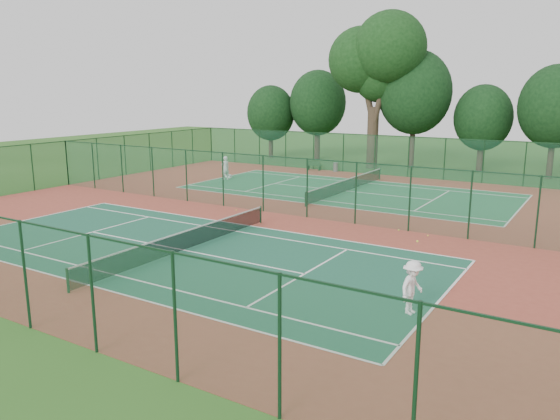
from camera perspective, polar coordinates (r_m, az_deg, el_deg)
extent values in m
plane|color=#2A591C|center=(32.93, 0.48, -0.45)|extent=(120.00, 120.00, 0.00)
cube|color=brown|center=(32.93, 0.48, -0.44)|extent=(40.00, 36.00, 0.01)
cube|color=#1B553D|center=(25.90, -9.92, -4.18)|extent=(23.77, 10.97, 0.01)
cube|color=#216A40|center=(40.74, 7.05, 1.97)|extent=(23.77, 10.97, 0.01)
cube|color=#1C5539|center=(48.73, 11.56, 5.58)|extent=(40.00, 0.02, 3.50)
cube|color=#133419|center=(48.57, 11.65, 7.58)|extent=(40.00, 0.05, 0.05)
cube|color=#1C5530|center=(46.12, -21.37, 4.60)|extent=(0.02, 36.00, 3.50)
cube|color=#153A1D|center=(45.94, -21.54, 6.72)|extent=(0.05, 36.00, 0.05)
cube|color=#1B5330|center=(32.59, 0.48, 2.55)|extent=(40.00, 0.02, 3.50)
cube|color=#12321D|center=(32.34, 0.49, 5.54)|extent=(40.00, 0.05, 0.05)
cylinder|color=#163D23|center=(21.65, -21.31, -6.89)|extent=(0.10, 0.10, 0.97)
cylinder|color=#163D23|center=(30.68, -2.04, -0.48)|extent=(0.10, 0.10, 0.97)
cube|color=black|center=(25.77, -9.96, -3.18)|extent=(0.02, 12.80, 0.85)
cube|color=silver|center=(25.66, -10.00, -2.24)|extent=(0.04, 12.80, 0.06)
cylinder|color=#12331E|center=(35.03, 2.68, 1.13)|extent=(0.10, 0.10, 0.97)
cylinder|color=#12331E|center=(46.48, 10.38, 3.73)|extent=(0.10, 0.10, 0.97)
cube|color=black|center=(40.66, 7.07, 2.62)|extent=(0.02, 12.80, 0.85)
cube|color=silver|center=(40.59, 7.08, 3.22)|extent=(0.04, 12.80, 0.06)
imported|color=white|center=(18.75, 13.65, -7.86)|extent=(0.88, 1.29, 1.84)
imported|color=silver|center=(45.67, -5.74, 4.38)|extent=(0.71, 0.84, 1.97)
cylinder|color=slate|center=(50.53, 5.84, 4.49)|extent=(0.56, 0.56, 0.84)
cube|color=#133618|center=(51.55, 2.98, 4.47)|extent=(0.09, 0.39, 0.44)
cube|color=#133618|center=(51.04, 4.15, 4.37)|extent=(0.09, 0.39, 0.44)
cube|color=#133618|center=(51.26, 3.56, 4.68)|extent=(1.47, 0.45, 0.05)
cube|color=#133618|center=(51.06, 3.47, 4.91)|extent=(1.46, 0.09, 0.44)
cube|color=silver|center=(46.99, -5.39, 3.55)|extent=(0.74, 0.46, 0.26)
sphere|color=#B9DC33|center=(29.72, 12.31, -2.07)|extent=(0.07, 0.07, 0.07)
sphere|color=yellow|center=(28.96, 15.19, -2.59)|extent=(0.07, 0.07, 0.07)
sphere|color=#C3CF30|center=(34.02, -4.61, 0.00)|extent=(0.06, 0.06, 0.06)
cylinder|color=#34281C|center=(53.13, 9.65, 7.44)|extent=(1.06, 1.06, 5.80)
cylinder|color=#34281C|center=(53.55, 9.06, 12.16)|extent=(1.96, 0.58, 5.76)
cylinder|color=#34281C|center=(52.45, 10.65, 12.42)|extent=(1.83, 0.54, 6.25)
sphere|color=black|center=(53.89, 8.48, 15.26)|extent=(6.18, 6.18, 6.18)
sphere|color=black|center=(52.38, 11.43, 16.31)|extent=(6.57, 6.57, 6.57)
sphere|color=black|center=(53.61, 10.39, 13.66)|extent=(5.02, 5.02, 5.02)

